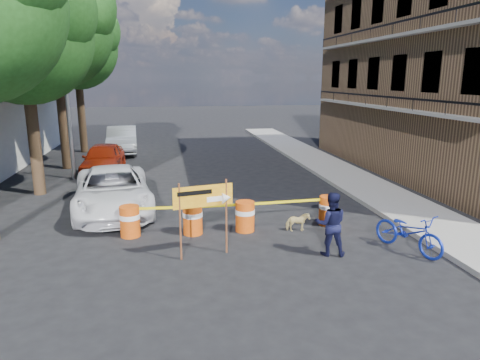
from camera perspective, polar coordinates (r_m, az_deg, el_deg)
name	(u,v)px	position (r m, az deg, el deg)	size (l,w,h in m)	color
ground	(242,251)	(11.39, 0.32, -9.47)	(120.00, 120.00, 0.00)	black
sidewalk_east	(361,184)	(18.73, 15.87, -0.55)	(2.40, 40.00, 0.15)	gray
apartment_building	(469,43)	(23.05, 28.22, 15.80)	(8.00, 16.00, 12.00)	brown
tree_mid_a	(24,33)	(18.06, -26.82, 17.05)	(5.25, 5.00, 8.68)	#332316
tree_mid_b	(56,28)	(22.96, -23.37, 18.08)	(5.67, 5.40, 9.62)	#332316
tree_far	(77,47)	(27.81, -20.93, 16.25)	(5.04, 4.80, 8.84)	#332316
streetlamp	(67,80)	(20.23, -22.10, 12.31)	(1.25, 0.18, 8.00)	gray
barrel_far_left	(130,221)	(12.66, -14.48, -5.26)	(0.58, 0.58, 0.90)	#C74A0B
barrel_mid_left	(193,218)	(12.52, -6.33, -5.11)	(0.58, 0.58, 0.90)	#C74A0B
barrel_mid_right	(245,216)	(12.68, 0.67, -4.78)	(0.58, 0.58, 0.90)	#C74A0B
barrel_far_right	(328,210)	(13.50, 11.67, -3.93)	(0.58, 0.58, 0.90)	#C74A0B
detour_sign	(211,201)	(10.70, -3.83, -2.79)	(1.51, 0.43, 1.97)	#592D19
pedestrian	(331,224)	(11.15, 12.00, -5.74)	(0.81, 0.63, 1.66)	black
bicycle	(410,214)	(11.91, 21.76, -4.28)	(0.70, 1.06, 2.02)	#162CB5
dog	(298,222)	(12.82, 7.70, -5.59)	(0.31, 0.67, 0.57)	#D6C17B
suv_white	(113,190)	(15.07, -16.61, -1.34)	(2.45, 5.31, 1.48)	white
sedan_red	(103,159)	(21.26, -17.76, 2.72)	(1.70, 4.22, 1.44)	#9E230D
sedan_silver	(122,140)	(27.01, -15.44, 5.21)	(1.70, 4.86, 1.60)	silver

